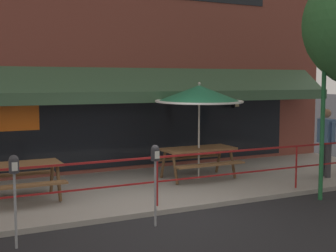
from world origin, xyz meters
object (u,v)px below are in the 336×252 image
at_px(picnic_table_centre, 198,154).
at_px(pedestrian_walking, 326,139).
at_px(parking_meter_near, 14,173).
at_px(parking_meter_far, 155,161).
at_px(picnic_table_left, 14,172).
at_px(patio_umbrella_centre, 199,94).
at_px(street_sign_pole, 323,95).

height_order(picnic_table_centre, pedestrian_walking, pedestrian_walking).
relative_size(picnic_table_centre, parking_meter_near, 1.27).
height_order(pedestrian_walking, parking_meter_near, pedestrian_walking).
distance_m(pedestrian_walking, parking_meter_far, 5.58).
height_order(picnic_table_left, pedestrian_walking, pedestrian_walking).
distance_m(picnic_table_left, picnic_table_centre, 4.40).
xyz_separation_m(patio_umbrella_centre, parking_meter_far, (-2.40, -2.67, -1.03)).
bearing_deg(street_sign_pole, parking_meter_near, -178.66).
height_order(picnic_table_left, parking_meter_far, parking_meter_far).
xyz_separation_m(parking_meter_near, street_sign_pole, (6.21, 0.15, 1.06)).
relative_size(parking_meter_near, parking_meter_far, 1.00).
distance_m(parking_meter_near, street_sign_pole, 6.30).
bearing_deg(picnic_table_left, patio_umbrella_centre, 4.01).
bearing_deg(pedestrian_walking, picnic_table_left, 173.17).
height_order(picnic_table_left, picnic_table_centre, same).
bearing_deg(pedestrian_walking, picnic_table_centre, 157.76).
bearing_deg(street_sign_pole, picnic_table_left, 158.91).
relative_size(parking_meter_far, street_sign_pole, 0.33).
bearing_deg(parking_meter_far, picnic_table_centre, 48.33).
bearing_deg(picnic_table_left, street_sign_pole, -21.09).
height_order(picnic_table_centre, street_sign_pole, street_sign_pole).
bearing_deg(picnic_table_centre, pedestrian_walking, -22.24).
bearing_deg(street_sign_pole, parking_meter_far, -178.60).
xyz_separation_m(pedestrian_walking, parking_meter_near, (-7.70, -1.53, 0.09)).
xyz_separation_m(picnic_table_left, parking_meter_near, (-0.33, -2.41, 0.44)).
distance_m(pedestrian_walking, parking_meter_near, 7.85).
relative_size(patio_umbrella_centre, parking_meter_far, 1.67).
bearing_deg(pedestrian_walking, parking_meter_far, -164.62).
bearing_deg(parking_meter_far, parking_meter_near, -178.76).
xyz_separation_m(picnic_table_left, picnic_table_centre, (4.39, 0.34, 0.00)).
xyz_separation_m(picnic_table_centre, street_sign_pole, (1.48, -2.60, 1.50)).
bearing_deg(picnic_table_centre, picnic_table_left, -175.63).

